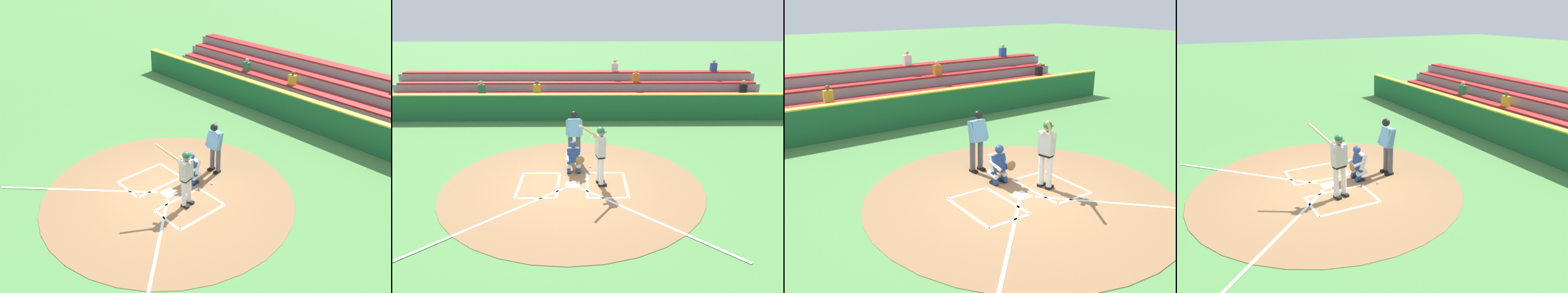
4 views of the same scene
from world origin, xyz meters
TOP-DOWN VIEW (x-y plane):
  - ground_plane at (0.00, 0.00)m, footprint 120.00×120.00m
  - dirt_circle at (0.00, 0.00)m, footprint 8.00×8.00m
  - home_plate_and_chalk at (0.00, 0.88)m, footprint 7.93×4.91m
  - batter at (-0.85, -0.02)m, footprint 0.85×0.88m
  - catcher at (-0.02, -0.98)m, footprint 0.61×0.61m
  - plate_umpire at (-0.01, -2.02)m, footprint 0.59×0.43m
  - baseball at (-0.56, -1.40)m, footprint 0.07×0.07m
  - backstop_wall at (0.00, -7.50)m, footprint 22.00×0.36m
  - bleacher_stand at (-0.01, -10.20)m, footprint 20.00×3.40m

SIDE VIEW (x-z plane):
  - ground_plane at x=0.00m, z-range 0.00..0.00m
  - dirt_circle at x=0.00m, z-range 0.00..0.01m
  - home_plate_and_chalk at x=0.00m, z-range 0.01..0.02m
  - baseball at x=-0.56m, z-range 0.00..0.07m
  - catcher at x=-0.02m, z-range 0.02..1.15m
  - backstop_wall at x=0.00m, z-range 0.00..1.31m
  - bleacher_stand at x=-0.01m, z-range -0.57..1.98m
  - plate_umpire at x=-0.01m, z-range 0.14..2.01m
  - batter at x=-0.85m, z-range 0.04..2.16m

